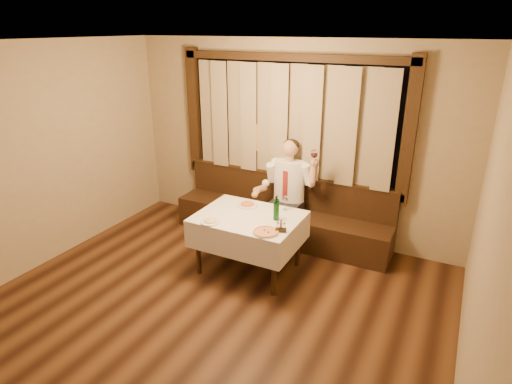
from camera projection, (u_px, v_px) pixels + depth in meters
The scene contains 10 objects.
room at pixel (215, 176), 4.39m from camera, with size 5.01×6.01×2.81m.
banquette at pixel (281, 218), 6.27m from camera, with size 3.20×0.61×0.94m.
dining_table at pixel (249, 223), 5.30m from camera, with size 1.27×0.97×0.76m.
pizza at pixel (266, 232), 4.82m from camera, with size 0.30×0.30×0.03m.
pasta_red at pixel (247, 203), 5.54m from camera, with size 0.28×0.28×0.10m.
pasta_cream at pixel (210, 220), 5.07m from camera, with size 0.24×0.24×0.08m.
green_bottle at pixel (276, 209), 5.10m from camera, with size 0.07×0.07×0.32m.
table_wine_glass at pixel (285, 200), 5.37m from camera, with size 0.07×0.07×0.19m.
cruet_caddy at pixel (281, 228), 4.84m from camera, with size 0.14×0.10×0.13m.
seated_man at pixel (287, 186), 5.95m from camera, with size 0.85×0.63×1.50m.
Camera 1 is at (2.25, -2.54, 2.94)m, focal length 30.00 mm.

